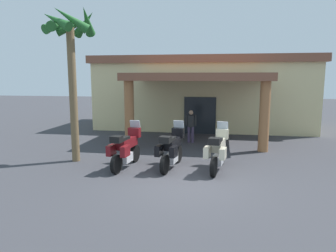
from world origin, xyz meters
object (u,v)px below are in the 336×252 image
object	(u,v)px
motel_building	(203,92)
pedestrian	(191,124)
motorcycle_maroon	(126,149)
motorcycle_black	(172,149)
motorcycle_cream	(218,151)
palm_tree_roadside	(70,43)

from	to	relation	value
motel_building	pedestrian	distance (m)	5.45
motorcycle_maroon	motorcycle_black	distance (m)	1.64
motorcycle_cream	pedestrian	xyz separation A→B (m)	(-1.34, 4.47, 0.22)
pedestrian	motel_building	bearing A→B (deg)	-4.18
motel_building	motorcycle_maroon	distance (m)	10.32
motorcycle_maroon	palm_tree_roadside	world-z (taller)	palm_tree_roadside
motorcycle_black	motorcycle_maroon	bearing A→B (deg)	106.54
motorcycle_maroon	pedestrian	size ratio (longest dim) A/B	1.38
motorcycle_maroon	motel_building	bearing A→B (deg)	-4.27
motorcycle_cream	pedestrian	size ratio (longest dim) A/B	1.37
motel_building	motorcycle_cream	xyz separation A→B (m)	(1.02, -9.75, -1.58)
motorcycle_cream	motel_building	bearing A→B (deg)	15.93
motel_building	motorcycle_black	world-z (taller)	motel_building
motorcycle_maroon	palm_tree_roadside	distance (m)	4.38
motorcycle_maroon	motorcycle_cream	bearing A→B (deg)	-78.07
motorcycle_maroon	motorcycle_black	xyz separation A→B (m)	(1.63, 0.20, 0.00)
motorcycle_maroon	motorcycle_black	world-z (taller)	same
motel_building	motorcycle_black	size ratio (longest dim) A/B	6.12
motorcycle_black	motorcycle_cream	distance (m)	1.63
pedestrian	palm_tree_roadside	world-z (taller)	palm_tree_roadside
motel_building	motorcycle_maroon	world-z (taller)	motel_building
pedestrian	palm_tree_roadside	size ratio (longest dim) A/B	0.28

